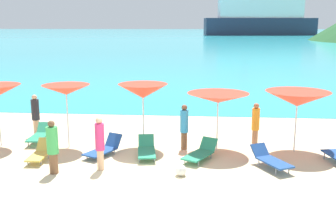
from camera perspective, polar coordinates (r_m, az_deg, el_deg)
name	(u,v)px	position (r m, az deg, el deg)	size (l,w,h in m)	color
ground_plane	(164,113)	(21.62, -0.59, -0.16)	(50.00, 100.00, 0.30)	beige
ocean_water	(199,33)	(239.80, 4.48, 11.21)	(650.00, 440.00, 0.02)	#2DADBC
umbrella_1	(66,90)	(15.16, -14.35, 3.08)	(1.90, 1.90, 2.38)	silver
umbrella_2	(143,91)	(14.82, -3.60, 2.99)	(1.99, 1.99, 2.40)	silver
umbrella_3	(218,98)	(14.51, 7.16, 2.00)	(2.26, 2.26, 2.13)	silver
umbrella_4	(297,99)	(14.96, 18.01, 1.80)	(2.42, 2.42, 2.22)	silver
lounge_chair_0	(270,159)	(13.34, 14.43, -6.53)	(1.26, 1.68, 0.63)	#1E478C
lounge_chair_1	(40,135)	(16.53, -17.88, -3.10)	(0.65, 1.70, 0.63)	#268C66
lounge_chair_3	(201,152)	(13.77, 4.69, -5.76)	(1.28, 1.70, 0.62)	#268C66
lounge_chair_4	(146,149)	(14.08, -3.09, -5.35)	(0.82, 1.69, 0.61)	#268C66
lounge_chair_5	(40,153)	(14.37, -17.83, -5.54)	(0.57, 1.46, 0.61)	#D8BF4C
lounge_chair_6	(104,148)	(14.37, -9.11, -5.15)	(1.22, 1.64, 0.65)	#1E478C
beachgoer_0	(184,126)	(14.73, 2.33, -1.95)	(0.30, 0.30, 1.68)	brown
beachgoer_1	(53,146)	(12.81, -16.16, -4.67)	(0.35, 0.35, 1.69)	brown
beachgoer_2	(36,114)	(17.46, -18.40, -0.25)	(0.32, 0.32, 1.72)	#DBAA84
beachgoer_3	(256,123)	(15.41, 12.40, -1.58)	(0.29, 0.29, 1.67)	#A3704C
beachgoer_4	(100,142)	(12.77, -9.72, -4.21)	(0.29, 0.29, 1.73)	#DBAA84
beach_ball	(181,170)	(12.34, 1.82, -8.31)	(0.35, 0.35, 0.35)	white
cruise_ship	(260,19)	(187.18, 13.01, 12.79)	(50.04, 15.01, 18.89)	#262D47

